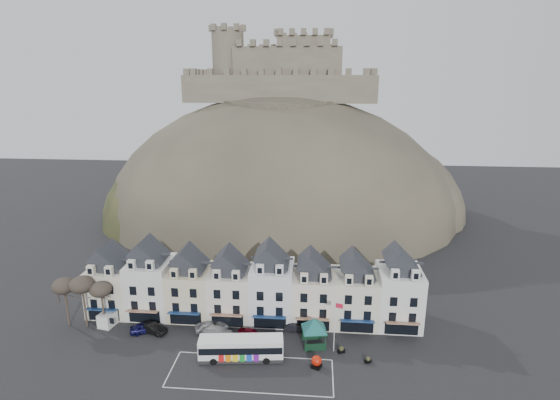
# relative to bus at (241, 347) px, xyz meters

# --- Properties ---
(ground) EXTENTS (300.00, 300.00, 0.00)m
(ground) POSITION_rel_bus_xyz_m (-0.16, -4.23, -1.85)
(ground) COLOR black
(ground) RESTS_ON ground
(coach_bay_markings) EXTENTS (22.00, 7.50, 0.01)m
(coach_bay_markings) POSITION_rel_bus_xyz_m (1.84, -2.98, -1.85)
(coach_bay_markings) COLOR silver
(coach_bay_markings) RESTS_ON ground
(townhouse_terrace) EXTENTS (54.40, 9.35, 11.80)m
(townhouse_terrace) POSITION_rel_bus_xyz_m (-0.01, 11.74, 3.45)
(townhouse_terrace) COLOR beige
(townhouse_terrace) RESTS_ON ground
(castle_hill) EXTENTS (100.00, 76.00, 68.00)m
(castle_hill) POSITION_rel_bus_xyz_m (1.09, 64.72, -1.74)
(castle_hill) COLOR #3A372D
(castle_hill) RESTS_ON ground
(castle) EXTENTS (50.20, 22.20, 22.00)m
(castle) POSITION_rel_bus_xyz_m (0.35, 71.70, 38.35)
(castle) COLOR brown
(castle) RESTS_ON ground
(tree_left_far) EXTENTS (3.61, 3.61, 8.24)m
(tree_left_far) POSITION_rel_bus_xyz_m (-29.16, 6.27, 5.05)
(tree_left_far) COLOR #372C23
(tree_left_far) RESTS_ON ground
(tree_left_mid) EXTENTS (3.78, 3.78, 8.64)m
(tree_left_mid) POSITION_rel_bus_xyz_m (-26.16, 6.27, 5.39)
(tree_left_mid) COLOR #372C23
(tree_left_mid) RESTS_ON ground
(tree_left_near) EXTENTS (3.43, 3.43, 7.84)m
(tree_left_near) POSITION_rel_bus_xyz_m (-23.16, 6.27, 4.71)
(tree_left_near) COLOR #372C23
(tree_left_near) RESTS_ON ground
(bus) EXTENTS (12.07, 4.01, 3.34)m
(bus) POSITION_rel_bus_xyz_m (0.00, 0.00, 0.00)
(bus) COLOR #262628
(bus) RESTS_ON ground
(bus_shelter) EXTENTS (7.00, 7.00, 4.51)m
(bus_shelter) POSITION_rel_bus_xyz_m (10.23, 4.17, 1.65)
(bus_shelter) COLOR black
(bus_shelter) RESTS_ON ground
(red_buoy) EXTENTS (1.61, 1.61, 1.80)m
(red_buoy) POSITION_rel_bus_xyz_m (10.65, -1.03, -0.93)
(red_buoy) COLOR black
(red_buoy) RESTS_ON ground
(flagpole) EXTENTS (1.12, 0.44, 8.13)m
(flagpole) POSITION_rel_bus_xyz_m (13.22, 2.86, 2.79)
(flagpole) COLOR silver
(flagpole) RESTS_ON ground
(white_van) EXTENTS (3.07, 5.22, 2.23)m
(white_van) POSITION_rel_bus_xyz_m (-22.64, 7.77, -0.73)
(white_van) COLOR silver
(white_van) RESTS_ON ground
(planter_west) EXTENTS (1.14, 0.88, 1.02)m
(planter_west) POSITION_rel_bus_xyz_m (14.22, 2.63, -1.36)
(planter_west) COLOR black
(planter_west) RESTS_ON ground
(planter_east) EXTENTS (1.03, 0.76, 0.93)m
(planter_east) POSITION_rel_bus_xyz_m (17.84, 0.63, -1.40)
(planter_east) COLOR black
(planter_east) RESTS_ON ground
(car_navy) EXTENTS (4.91, 3.55, 1.55)m
(car_navy) POSITION_rel_bus_xyz_m (-16.16, 5.35, -1.07)
(car_navy) COLOR #0D0B3B
(car_navy) RESTS_ON ground
(car_black) EXTENTS (5.00, 2.95, 1.56)m
(car_black) POSITION_rel_bus_xyz_m (-14.96, 5.27, -1.07)
(car_black) COLOR black
(car_black) RESTS_ON ground
(car_silver) EXTENTS (5.58, 3.58, 1.45)m
(car_silver) POSITION_rel_bus_xyz_m (-5.76, 6.53, -1.12)
(car_silver) COLOR #9A9DA2
(car_silver) RESTS_ON ground
(car_white) EXTENTS (5.44, 3.27, 1.48)m
(car_white) POSITION_rel_bus_xyz_m (-4.56, 5.27, -1.11)
(car_white) COLOR silver
(car_white) RESTS_ON ground
(car_maroon) EXTENTS (4.50, 2.97, 1.42)m
(car_maroon) POSITION_rel_bus_xyz_m (0.64, 5.27, -1.14)
(car_maroon) COLOR #620513
(car_maroon) RESTS_ON ground
(car_charcoal) EXTENTS (4.22, 1.58, 1.38)m
(car_charcoal) POSITION_rel_bus_xyz_m (7.59, 7.77, -1.16)
(car_charcoal) COLOR black
(car_charcoal) RESTS_ON ground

